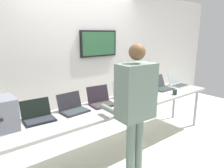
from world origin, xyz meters
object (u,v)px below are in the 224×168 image
at_px(laptop_station_2, 101,100).
at_px(laptop_station_0, 38,116).
at_px(laptop_station_1, 73,107).
at_px(laptop_station_3, 125,94).
at_px(laptop_station_6, 178,83).
at_px(person, 135,101).
at_px(workbench, 120,106).
at_px(coffee_mug, 175,92).
at_px(laptop_station_4, 144,90).
at_px(laptop_station_5, 161,86).

bearing_deg(laptop_station_2, laptop_station_0, 179.30).
relative_size(laptop_station_1, laptop_station_3, 1.07).
bearing_deg(laptop_station_6, person, -159.28).
bearing_deg(laptop_station_2, person, -93.64).
bearing_deg(workbench, laptop_station_3, 31.03).
height_order(laptop_station_2, laptop_station_3, laptop_station_3).
xyz_separation_m(workbench, laptop_station_3, (0.22, 0.13, 0.11)).
bearing_deg(laptop_station_1, laptop_station_6, -0.74).
bearing_deg(person, laptop_station_6, 20.72).
relative_size(laptop_station_2, coffee_mug, 4.28).
bearing_deg(laptop_station_4, laptop_station_0, 179.83).
xyz_separation_m(laptop_station_4, person, (-0.97, -0.75, 0.20)).
height_order(workbench, person, person).
xyz_separation_m(laptop_station_1, laptop_station_6, (2.32, -0.03, 0.00)).
distance_m(person, coffee_mug, 1.38).
height_order(laptop_station_0, coffee_mug, laptop_station_0).
bearing_deg(laptop_station_4, coffee_mug, -47.71).
relative_size(laptop_station_3, laptop_station_6, 1.00).
bearing_deg(workbench, coffee_mug, -13.90).
relative_size(laptop_station_1, laptop_station_5, 0.97).
bearing_deg(coffee_mug, laptop_station_5, 73.21).
height_order(laptop_station_2, person, person).
distance_m(workbench, laptop_station_2, 0.31).
distance_m(workbench, laptop_station_1, 0.74).
relative_size(person, coffee_mug, 19.03).
height_order(laptop_station_4, coffee_mug, laptop_station_4).
bearing_deg(laptop_station_2, laptop_station_5, 0.48).
height_order(workbench, coffee_mug, coffee_mug).
bearing_deg(laptop_station_3, laptop_station_5, 0.28).
bearing_deg(laptop_station_4, laptop_station_5, 0.73).
height_order(laptop_station_3, laptop_station_4, laptop_station_3).
bearing_deg(person, laptop_station_4, 37.71).
bearing_deg(laptop_station_4, laptop_station_1, -179.95).
distance_m(laptop_station_1, laptop_station_5, 1.85).
bearing_deg(laptop_station_2, laptop_station_4, 0.36).
relative_size(laptop_station_1, person, 0.22).
bearing_deg(coffee_mug, laptop_station_1, 167.63).
distance_m(workbench, laptop_station_6, 1.60).
bearing_deg(laptop_station_5, laptop_station_2, -179.52).
xyz_separation_m(laptop_station_0, laptop_station_6, (2.78, -0.04, 0.00)).
bearing_deg(workbench, laptop_station_4, 11.11).
bearing_deg(coffee_mug, laptop_station_4, 132.29).
distance_m(laptop_station_3, coffee_mug, 0.88).
bearing_deg(laptop_station_6, coffee_mug, -149.23).
relative_size(laptop_station_0, person, 0.22).
distance_m(laptop_station_3, laptop_station_6, 1.38).
height_order(laptop_station_0, laptop_station_3, laptop_station_3).
xyz_separation_m(laptop_station_1, laptop_station_5, (1.85, 0.01, 0.00)).
relative_size(workbench, laptop_station_3, 10.72).
relative_size(laptop_station_1, laptop_station_4, 1.03).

